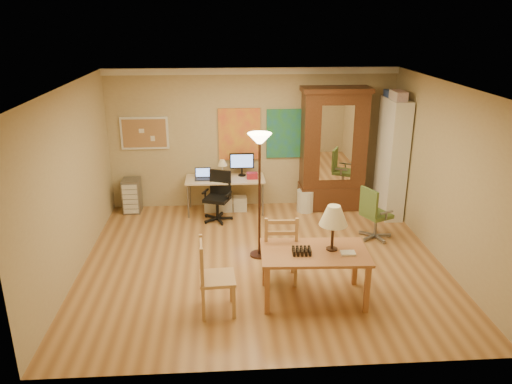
{
  "coord_description": "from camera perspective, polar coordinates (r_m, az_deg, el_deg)",
  "views": [
    {
      "loc": [
        -0.56,
        -6.92,
        3.63
      ],
      "look_at": [
        -0.08,
        0.3,
        1.04
      ],
      "focal_mm": 35.0,
      "sensor_mm": 36.0,
      "label": 1
    }
  ],
  "objects": [
    {
      "name": "ladder_chair_left",
      "position": [
        6.42,
        -4.74,
        -9.87
      ],
      "size": [
        0.47,
        0.49,
        1.0
      ],
      "color": "tan",
      "rests_on": "floor"
    },
    {
      "name": "office_chair_green",
      "position": [
        8.73,
        13.35,
        -3.68
      ],
      "size": [
        0.57,
        0.57,
        0.92
      ],
      "color": "slate",
      "rests_on": "floor"
    },
    {
      "name": "bookshelf",
      "position": [
        9.6,
        15.23,
        3.68
      ],
      "size": [
        0.33,
        0.88,
        2.21
      ],
      "color": "white",
      "rests_on": "floor"
    },
    {
      "name": "armoire",
      "position": [
        9.75,
        8.74,
        3.98
      ],
      "size": [
        1.29,
        0.61,
        2.37
      ],
      "color": "#3C1F10",
      "rests_on": "floor"
    },
    {
      "name": "crown_molding",
      "position": [
        9.45,
        -0.43,
        13.67
      ],
      "size": [
        5.5,
        0.08,
        0.12
      ],
      "primitive_type": "cube",
      "color": "white",
      "rests_on": "floor"
    },
    {
      "name": "ladder_chair_back",
      "position": [
        7.09,
        2.78,
        -6.64
      ],
      "size": [
        0.5,
        0.48,
        1.04
      ],
      "color": "tan",
      "rests_on": "floor"
    },
    {
      "name": "office_chair_black",
      "position": [
        9.28,
        -4.37,
        -1.76
      ],
      "size": [
        0.57,
        0.57,
        0.92
      ],
      "color": "black",
      "rests_on": "floor"
    },
    {
      "name": "floor",
      "position": [
        7.83,
        0.71,
        -7.91
      ],
      "size": [
        5.5,
        5.5,
        0.0
      ],
      "primitive_type": "plane",
      "color": "#925E33",
      "rests_on": "ground"
    },
    {
      "name": "wastebin",
      "position": [
        9.73,
        5.68,
        -0.99
      ],
      "size": [
        0.34,
        0.34,
        0.43
      ],
      "primitive_type": "cylinder",
      "color": "silver",
      "rests_on": "floor"
    },
    {
      "name": "art_panel_right",
      "position": [
        9.72,
        3.43,
        6.68
      ],
      "size": [
        0.75,
        0.04,
        0.95
      ],
      "primitive_type": "cube",
      "color": "#227088",
      "rests_on": "floor"
    },
    {
      "name": "art_panel_left",
      "position": [
        9.65,
        -1.91,
        6.61
      ],
      "size": [
        0.8,
        0.04,
        1.0
      ],
      "primitive_type": "cube",
      "color": "yellow",
      "rests_on": "floor"
    },
    {
      "name": "dining_table",
      "position": [
        6.58,
        7.48,
        -5.62
      ],
      "size": [
        1.44,
        0.9,
        1.32
      ],
      "color": "brown",
      "rests_on": "floor"
    },
    {
      "name": "drawer_cart",
      "position": [
        9.91,
        -14.0,
        -0.4
      ],
      "size": [
        0.33,
        0.39,
        0.65
      ],
      "color": "slate",
      "rests_on": "floor"
    },
    {
      "name": "torchiere_lamp",
      "position": [
        7.43,
        0.41,
        3.77
      ],
      "size": [
        0.36,
        0.36,
        1.98
      ],
      "color": "#381F16",
      "rests_on": "floor"
    },
    {
      "name": "corkboard",
      "position": [
        9.74,
        -12.62,
        6.58
      ],
      "size": [
        0.9,
        0.04,
        0.62
      ],
      "primitive_type": "cube",
      "color": "#9B6F49",
      "rests_on": "floor"
    },
    {
      "name": "computer_desk",
      "position": [
        9.63,
        -3.36,
        0.13
      ],
      "size": [
        1.49,
        0.65,
        1.13
      ],
      "color": "beige",
      "rests_on": "floor"
    }
  ]
}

